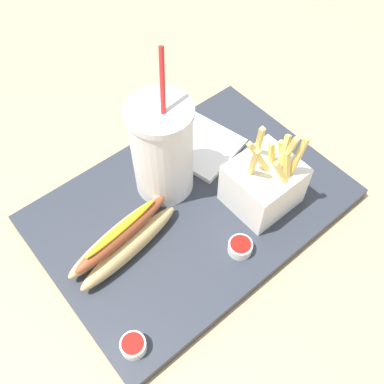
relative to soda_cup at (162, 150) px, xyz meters
The scene contains 8 objects.
ground_plane 0.13m from the soda_cup, 81.50° to the right, with size 2.40×2.40×0.02m, color tan.
food_tray 0.11m from the soda_cup, 81.50° to the right, with size 0.47×0.33×0.02m, color #2D333D.
soda_cup is the anchor object (origin of this frame).
fries_basket 0.16m from the soda_cup, 51.69° to the right, with size 0.10×0.09×0.16m.
hot_dog_1 0.14m from the soda_cup, 154.91° to the right, with size 0.19×0.08×0.06m.
ketchup_cup_1 0.18m from the soda_cup, 86.00° to the right, with size 0.04×0.04×0.02m.
ketchup_cup_2 0.27m from the soda_cup, 136.58° to the right, with size 0.03×0.03×0.02m.
napkin_stack 0.13m from the soda_cup, 13.53° to the left, with size 0.11×0.12×0.01m, color white.
Camera 1 is at (-0.25, -0.30, 0.59)m, focal length 40.98 mm.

